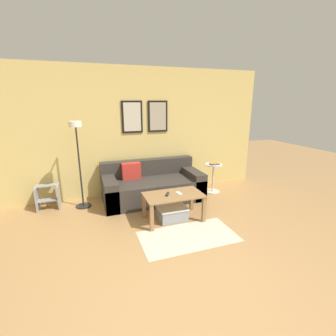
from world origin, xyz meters
TOP-DOWN VIEW (x-y plane):
  - ground_plane at (0.00, 0.00)m, footprint 16.00×16.00m
  - wall_back at (0.00, 3.04)m, footprint 5.60×0.09m
  - area_rug at (0.33, 1.03)m, footprint 1.39×0.75m
  - couch at (0.23, 2.56)m, footprint 1.92×0.91m
  - coffee_table at (0.31, 1.59)m, footprint 0.95×0.54m
  - storage_bin at (0.30, 1.63)m, footprint 0.47×0.42m
  - floor_lamp at (-1.08, 2.49)m, footprint 0.27×0.48m
  - side_table at (1.57, 2.51)m, footprint 0.37×0.37m
  - book_stack at (1.57, 2.48)m, footprint 0.19×0.14m
  - remote_control at (0.21, 1.61)m, footprint 0.11×0.15m
  - cell_phone at (0.41, 1.60)m, footprint 0.08×0.15m
  - step_stool at (-1.67, 2.77)m, footprint 0.39×0.32m

SIDE VIEW (x-z plane):
  - ground_plane at x=0.00m, z-range 0.00..0.00m
  - area_rug at x=0.33m, z-range 0.00..0.01m
  - storage_bin at x=0.30m, z-range 0.00..0.22m
  - step_stool at x=-1.67m, z-range 0.02..0.45m
  - couch at x=0.23m, z-range -0.10..0.64m
  - coffee_table at x=0.31m, z-range 0.14..0.58m
  - side_table at x=1.57m, z-range 0.06..0.68m
  - cell_phone at x=0.41m, z-range 0.45..0.45m
  - remote_control at x=0.21m, z-range 0.45..0.47m
  - book_stack at x=1.57m, z-range 0.62..0.65m
  - floor_lamp at x=-1.08m, z-range 0.28..1.86m
  - wall_back at x=0.00m, z-range 0.01..2.56m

